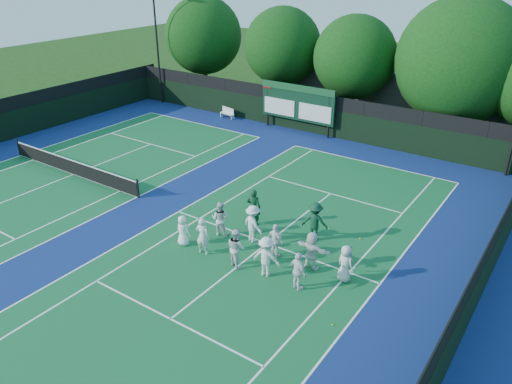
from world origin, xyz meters
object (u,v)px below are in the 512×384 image
Objects in this scene: tennis_net at (73,167)px; scoreboard at (297,103)px; bench at (228,112)px; coach_left at (254,207)px.

scoreboard is at bearing 64.40° from tennis_net.
bench is (-6.31, -0.22, -1.73)m from scoreboard.
scoreboard is at bearing -89.33° from coach_left.
coach_left is (5.47, -13.46, -1.24)m from scoreboard.
tennis_net reaches higher than bench.
bench is at bearing -69.78° from coach_left.
tennis_net is 14.38m from bench.
scoreboard is 6.54m from bench.
coach_left is at bearing -48.34° from bench.
scoreboard is 16.26m from tennis_net.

